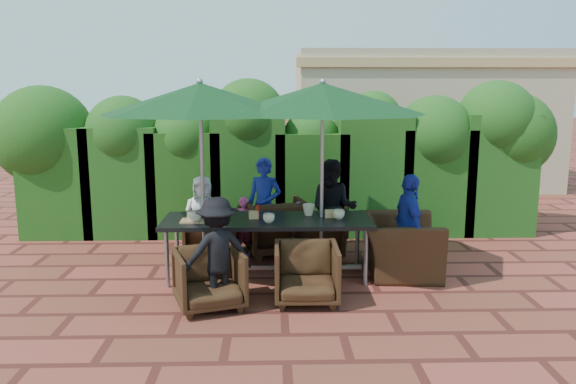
{
  "coord_description": "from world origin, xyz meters",
  "views": [
    {
      "loc": [
        -0.11,
        -6.73,
        2.33
      ],
      "look_at": [
        0.08,
        0.4,
        1.02
      ],
      "focal_mm": 35.0,
      "sensor_mm": 36.0,
      "label": 1
    }
  ],
  "objects_px": {
    "dining_table": "(267,224)",
    "umbrella_left": "(200,99)",
    "chair_far_mid": "(276,224)",
    "chair_far_left": "(213,230)",
    "chair_far_right": "(321,229)",
    "chair_near_left": "(209,276)",
    "umbrella_right": "(323,99)",
    "chair_end_right": "(400,237)",
    "chair_near_right": "(306,270)"
  },
  "relations": [
    {
      "from": "dining_table",
      "to": "umbrella_left",
      "type": "distance_m",
      "value": 1.72
    },
    {
      "from": "chair_far_mid",
      "to": "chair_far_left",
      "type": "bearing_deg",
      "value": -7.32
    },
    {
      "from": "chair_far_right",
      "to": "chair_near_left",
      "type": "xyz_separation_m",
      "value": [
        -1.37,
        -1.93,
        -0.02
      ]
    },
    {
      "from": "chair_far_left",
      "to": "chair_near_left",
      "type": "distance_m",
      "value": 1.94
    },
    {
      "from": "umbrella_right",
      "to": "chair_far_left",
      "type": "distance_m",
      "value": 2.5
    },
    {
      "from": "chair_far_left",
      "to": "chair_end_right",
      "type": "bearing_deg",
      "value": 163.5
    },
    {
      "from": "dining_table",
      "to": "chair_far_mid",
      "type": "xyz_separation_m",
      "value": [
        0.11,
        1.03,
        -0.24
      ]
    },
    {
      "from": "dining_table",
      "to": "chair_far_mid",
      "type": "bearing_deg",
      "value": 83.67
    },
    {
      "from": "umbrella_right",
      "to": "chair_near_right",
      "type": "relative_size",
      "value": 3.54
    },
    {
      "from": "umbrella_right",
      "to": "chair_far_right",
      "type": "height_order",
      "value": "umbrella_right"
    },
    {
      "from": "chair_near_right",
      "to": "chair_end_right",
      "type": "height_order",
      "value": "chair_end_right"
    },
    {
      "from": "chair_far_mid",
      "to": "chair_end_right",
      "type": "distance_m",
      "value": 1.83
    },
    {
      "from": "chair_near_right",
      "to": "chair_far_left",
      "type": "bearing_deg",
      "value": 124.7
    },
    {
      "from": "chair_far_mid",
      "to": "chair_far_right",
      "type": "relative_size",
      "value": 1.16
    },
    {
      "from": "dining_table",
      "to": "chair_near_right",
      "type": "relative_size",
      "value": 3.56
    },
    {
      "from": "chair_far_right",
      "to": "chair_end_right",
      "type": "xyz_separation_m",
      "value": [
        0.94,
        -0.83,
        0.11
      ]
    },
    {
      "from": "chair_far_left",
      "to": "chair_far_mid",
      "type": "relative_size",
      "value": 0.87
    },
    {
      "from": "chair_far_mid",
      "to": "chair_far_right",
      "type": "distance_m",
      "value": 0.65
    },
    {
      "from": "chair_far_left",
      "to": "chair_near_right",
      "type": "xyz_separation_m",
      "value": [
        1.22,
        -1.79,
        -0.02
      ]
    },
    {
      "from": "dining_table",
      "to": "umbrella_left",
      "type": "relative_size",
      "value": 1.05
    },
    {
      "from": "chair_far_right",
      "to": "chair_end_right",
      "type": "bearing_deg",
      "value": 148.88
    },
    {
      "from": "chair_near_left",
      "to": "chair_near_right",
      "type": "bearing_deg",
      "value": -10.82
    },
    {
      "from": "dining_table",
      "to": "chair_end_right",
      "type": "xyz_separation_m",
      "value": [
        1.69,
        0.1,
        -0.19
      ]
    },
    {
      "from": "chair_far_mid",
      "to": "chair_near_left",
      "type": "relative_size",
      "value": 1.22
    },
    {
      "from": "chair_end_right",
      "to": "umbrella_left",
      "type": "bearing_deg",
      "value": 96.42
    },
    {
      "from": "dining_table",
      "to": "chair_far_mid",
      "type": "height_order",
      "value": "chair_far_mid"
    },
    {
      "from": "umbrella_right",
      "to": "chair_far_mid",
      "type": "xyz_separation_m",
      "value": [
        -0.57,
        0.95,
        -1.78
      ]
    },
    {
      "from": "chair_far_mid",
      "to": "chair_near_left",
      "type": "height_order",
      "value": "chair_far_mid"
    },
    {
      "from": "chair_far_mid",
      "to": "chair_near_left",
      "type": "xyz_separation_m",
      "value": [
        -0.73,
        -2.03,
        -0.08
      ]
    },
    {
      "from": "chair_far_mid",
      "to": "chair_far_right",
      "type": "xyz_separation_m",
      "value": [
        0.64,
        -0.1,
        -0.06
      ]
    },
    {
      "from": "umbrella_right",
      "to": "chair_far_left",
      "type": "xyz_separation_m",
      "value": [
        -1.46,
        0.86,
        -1.83
      ]
    },
    {
      "from": "chair_end_right",
      "to": "dining_table",
      "type": "bearing_deg",
      "value": 97.4
    },
    {
      "from": "chair_far_mid",
      "to": "chair_end_right",
      "type": "bearing_deg",
      "value": 136.05
    },
    {
      "from": "umbrella_left",
      "to": "chair_far_left",
      "type": "distance_m",
      "value": 2.06
    },
    {
      "from": "chair_near_left",
      "to": "umbrella_right",
      "type": "bearing_deg",
      "value": 21.06
    },
    {
      "from": "umbrella_right",
      "to": "chair_near_right",
      "type": "distance_m",
      "value": 2.09
    },
    {
      "from": "dining_table",
      "to": "chair_far_right",
      "type": "bearing_deg",
      "value": 50.95
    },
    {
      "from": "chair_far_mid",
      "to": "chair_near_right",
      "type": "distance_m",
      "value": 1.92
    },
    {
      "from": "dining_table",
      "to": "chair_far_left",
      "type": "height_order",
      "value": "chair_far_left"
    },
    {
      "from": "chair_near_left",
      "to": "chair_far_right",
      "type": "bearing_deg",
      "value": 36.06
    },
    {
      "from": "umbrella_right",
      "to": "chair_far_mid",
      "type": "distance_m",
      "value": 2.1
    },
    {
      "from": "umbrella_right",
      "to": "chair_end_right",
      "type": "xyz_separation_m",
      "value": [
        1.01,
        0.02,
        -1.73
      ]
    },
    {
      "from": "chair_far_left",
      "to": "chair_near_left",
      "type": "bearing_deg",
      "value": 96.98
    },
    {
      "from": "chair_far_right",
      "to": "dining_table",
      "type": "bearing_deg",
      "value": 61.27
    },
    {
      "from": "umbrella_left",
      "to": "umbrella_right",
      "type": "bearing_deg",
      "value": 3.09
    },
    {
      "from": "umbrella_left",
      "to": "chair_end_right",
      "type": "relative_size",
      "value": 2.22
    },
    {
      "from": "umbrella_right",
      "to": "chair_far_left",
      "type": "bearing_deg",
      "value": 149.5
    },
    {
      "from": "chair_near_left",
      "to": "dining_table",
      "type": "bearing_deg",
      "value": 39.82
    },
    {
      "from": "chair_near_right",
      "to": "umbrella_left",
      "type": "bearing_deg",
      "value": 145.69
    },
    {
      "from": "chair_far_left",
      "to": "chair_far_mid",
      "type": "xyz_separation_m",
      "value": [
        0.89,
        0.09,
        0.06
      ]
    }
  ]
}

